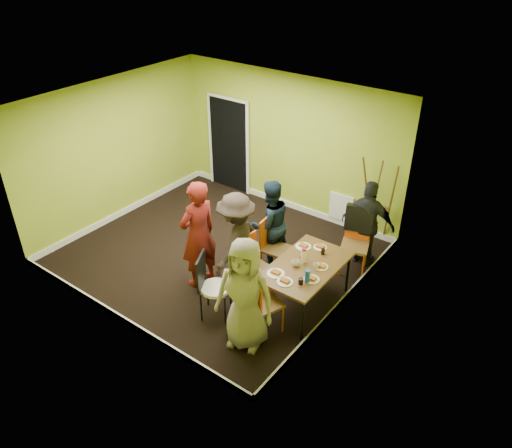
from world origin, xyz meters
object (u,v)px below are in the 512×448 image
Objects in this scene: chair_back_end at (358,225)px; dining_table at (306,268)px; orange_bottle at (301,257)px; blue_bottle at (307,276)px; thermos at (304,256)px; person_back_end at (368,224)px; chair_bentwood at (210,283)px; chair_left_near at (252,261)px; person_standing at (198,235)px; easel at (377,203)px; chair_left_far at (271,242)px; person_left_near at (236,242)px; chair_front_end at (261,300)px; person_left_far at (270,223)px; person_front_end at (245,295)px.

dining_table is at bearing 65.59° from chair_back_end.
blue_bottle is at bearing -49.51° from orange_bottle.
person_back_end reaches higher than thermos.
chair_bentwood is 14.47× the size of orange_bottle.
chair_left_near reaches higher than blue_bottle.
person_standing reaches higher than chair_bentwood.
thermos is (-0.17, -2.20, 0.01)m from easel.
chair_bentwood is at bearing -9.22° from chair_left_far.
chair_left_far is 0.96× the size of chair_bentwood.
person_left_near reaches higher than chair_bentwood.
easel reaches higher than chair_front_end.
easel is at bearing 167.95° from person_left_far.
chair_bentwood is at bearing 151.78° from person_front_end.
person_standing is (-1.78, -2.78, 0.09)m from easel.
chair_left_far is at bearing 146.67° from blue_bottle.
chair_front_end reaches higher than orange_bottle.
person_front_end reaches higher than chair_left_far.
blue_bottle is at bearing 74.12° from chair_back_end.
easel reaches higher than chair_back_end.
chair_bentwood is at bearing -150.79° from blue_bottle.
chair_back_end is at bearing -86.72° from easel.
thermos is at bearing 60.29° from chair_left_far.
person_left_far reaches higher than chair_bentwood.
person_left_near reaches higher than person_back_end.
chair_left_far is at bearing 24.46° from chair_back_end.
chair_left_near is at bearing 40.58° from person_left_far.
person_front_end is (-0.33, -3.45, 0.01)m from easel.
person_back_end is (0.43, 2.50, 0.21)m from chair_front_end.
chair_bentwood is 1.46m from thermos.
chair_bentwood is 0.85m from person_front_end.
person_front_end is (0.64, -1.01, 0.30)m from chair_left_near.
easel is at bearing 87.37° from dining_table.
person_left_far is at bearing -126.53° from easel.
easel reaches higher than orange_bottle.
blue_bottle is (0.41, 0.56, 0.27)m from chair_front_end.
chair_left_far is 0.89× the size of chair_back_end.
orange_bottle is 0.04× the size of person_front_end.
person_standing is at bearing -157.33° from orange_bottle.
easel is 2.78m from person_left_near.
person_front_end is at bearing -95.53° from easel.
person_back_end is at bearing 148.75° from person_standing.
easel is at bearing 158.11° from person_standing.
chair_bentwood is 0.67× the size of person_back_end.
person_back_end reaches higher than dining_table.
chair_left_far is 1.52m from chair_front_end.
chair_left_far is at bearing -119.55° from easel.
chair_front_end is at bearing 87.12° from person_standing.
chair_left_near is 0.96m from person_standing.
thermos is at bearing 62.59° from chair_back_end.
person_left_far is 1.67m from person_back_end.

